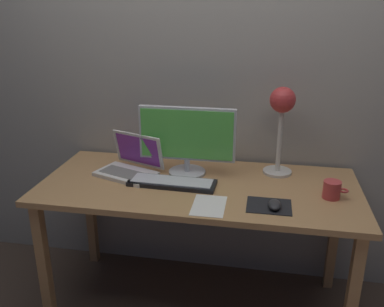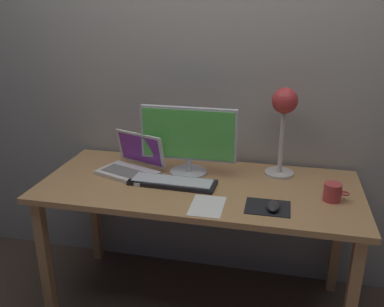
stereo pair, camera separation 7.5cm
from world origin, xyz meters
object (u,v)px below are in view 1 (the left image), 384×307
object	(u,v)px
keyboard_main	(172,182)
mouse	(275,205)
desk_lamp	(282,112)
coffee_mug	(332,190)
laptop	(132,162)
monitor	(187,138)

from	to	relation	value
keyboard_main	mouse	xyz separation A→B (m)	(0.51, -0.17, 0.01)
desk_lamp	coffee_mug	xyz separation A→B (m)	(0.25, -0.26, -0.30)
coffee_mug	laptop	bearing A→B (deg)	172.96
monitor	keyboard_main	size ratio (longest dim) A/B	1.14
laptop	mouse	bearing A→B (deg)	-20.64
keyboard_main	coffee_mug	bearing A→B (deg)	-0.67
monitor	laptop	xyz separation A→B (m)	(-0.29, -0.04, -0.14)
mouse	laptop	bearing A→B (deg)	159.36
mouse	keyboard_main	bearing A→B (deg)	161.70
laptop	desk_lamp	xyz separation A→B (m)	(0.77, 0.13, 0.28)
coffee_mug	desk_lamp	bearing A→B (deg)	133.74
keyboard_main	laptop	distance (m)	0.28
monitor	desk_lamp	xyz separation A→B (m)	(0.47, 0.09, 0.14)
mouse	monitor	bearing A→B (deg)	144.91
desk_lamp	mouse	xyz separation A→B (m)	(-0.02, -0.42, -0.32)
monitor	coffee_mug	distance (m)	0.76
laptop	coffee_mug	distance (m)	1.02
keyboard_main	coffee_mug	distance (m)	0.77
monitor	keyboard_main	distance (m)	0.25
laptop	coffee_mug	xyz separation A→B (m)	(1.02, -0.13, -0.02)
laptop	monitor	bearing A→B (deg)	7.53
monitor	keyboard_main	bearing A→B (deg)	-106.65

